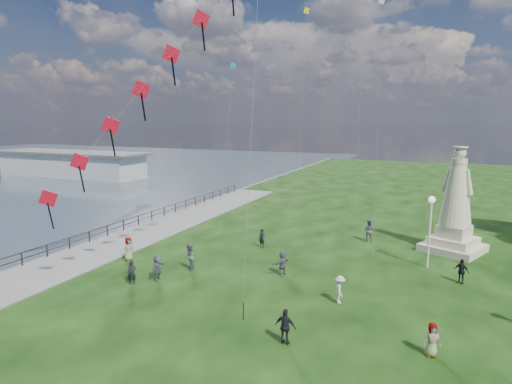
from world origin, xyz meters
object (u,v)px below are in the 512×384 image
at_px(person_5, 158,268).
at_px(person_10, 129,249).
at_px(person_3, 285,327).
at_px(pier_pavilion, 71,164).
at_px(person_1, 189,257).
at_px(person_6, 262,238).
at_px(statue, 455,213).
at_px(person_7, 369,230).
at_px(person_11, 282,263).
at_px(lamppost, 431,217).
at_px(person_2, 340,290).
at_px(person_0, 132,273).
at_px(person_4, 432,340).
at_px(person_9, 461,271).

xyz_separation_m(person_5, person_10, (-4.05, 2.19, 0.04)).
bearing_deg(person_10, person_3, -96.14).
bearing_deg(person_10, person_5, -100.22).
bearing_deg(pier_pavilion, person_10, -39.50).
relative_size(person_1, person_3, 1.07).
bearing_deg(person_6, statue, 34.56).
distance_m(person_3, person_7, 17.77).
height_order(statue, person_11, statue).
distance_m(pier_pavilion, person_5, 58.19).
height_order(person_6, person_11, person_11).
xyz_separation_m(statue, lamppost, (-1.60, -4.59, 0.53)).
height_order(lamppost, person_2, lamppost).
xyz_separation_m(person_0, person_5, (0.98, 1.21, 0.06)).
relative_size(person_0, person_4, 1.00).
relative_size(lamppost, person_1, 2.76).
bearing_deg(person_9, person_6, -160.82).
relative_size(person_4, person_7, 0.81).
bearing_deg(pier_pavilion, person_1, -36.34).
distance_m(person_6, person_10, 9.82).
bearing_deg(person_10, person_2, -75.73).
relative_size(pier_pavilion, person_7, 16.56).
bearing_deg(person_3, lamppost, -109.94).
xyz_separation_m(lamppost, person_3, (-5.37, -13.00, -2.67)).
relative_size(person_9, person_10, 0.90).
relative_size(pier_pavilion, person_4, 20.56).
bearing_deg(statue, person_11, -112.51).
bearing_deg(person_4, person_9, 61.62).
relative_size(person_1, person_11, 1.11).
height_order(statue, person_3, statue).
distance_m(person_6, person_7, 8.78).
distance_m(lamppost, person_7, 7.09).
bearing_deg(lamppost, person_4, -87.34).
bearing_deg(statue, person_7, -158.13).
relative_size(pier_pavilion, person_0, 20.56).
bearing_deg(person_10, person_7, -33.42).
relative_size(person_6, person_9, 0.97).
xyz_separation_m(person_0, person_10, (-3.07, 3.40, 0.11)).
distance_m(person_2, person_9, 8.32).
bearing_deg(person_3, person_1, -32.82).
height_order(lamppost, person_5, lamppost).
relative_size(statue, person_0, 5.35).
bearing_deg(person_3, person_4, -163.01).
xyz_separation_m(person_4, person_10, (-19.67, 4.70, 0.11)).
xyz_separation_m(person_6, person_10, (-7.30, -6.58, 0.11)).
distance_m(lamppost, person_1, 15.97).
xyz_separation_m(person_3, person_4, (5.91, 1.52, -0.08)).
bearing_deg(person_5, person_11, -65.11).
bearing_deg(person_10, person_11, -62.96).
relative_size(statue, person_4, 5.35).
height_order(person_0, person_10, person_10).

